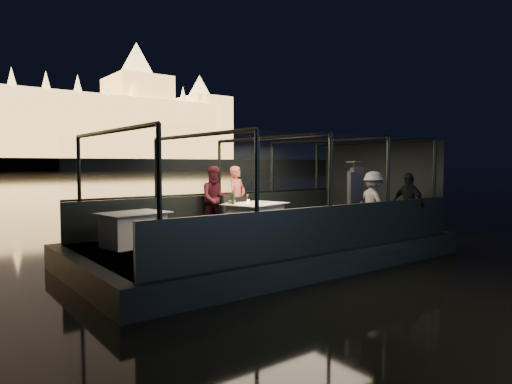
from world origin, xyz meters
TOP-DOWN VIEW (x-y plane):
  - boat_hull at (0.00, 0.00)m, footprint 8.60×4.40m
  - boat_deck at (0.00, 0.00)m, footprint 8.00×4.00m
  - gunwale_port at (0.00, 2.00)m, footprint 8.00×0.08m
  - gunwale_starboard at (0.00, -2.00)m, footprint 8.00×0.08m
  - cabin_glass_port at (0.00, 2.00)m, footprint 8.00×0.02m
  - cabin_glass_starboard at (0.00, -2.00)m, footprint 8.00×0.02m
  - cabin_roof_glass at (0.00, 0.00)m, footprint 8.00×4.00m
  - end_wall_fore at (-4.00, 0.00)m, footprint 0.02×4.00m
  - end_wall_aft at (4.00, 0.00)m, footprint 0.02×4.00m
  - canopy_ribs at (0.00, 0.00)m, footprint 8.00×4.00m
  - dining_table_central at (0.10, 0.56)m, footprint 1.69×1.43m
  - dining_table_aft at (-2.84, 0.88)m, footprint 1.48×1.17m
  - chair_port_left at (-0.13, 1.19)m, footprint 0.54×0.54m
  - chair_port_right at (0.24, 1.25)m, footprint 0.41×0.41m
  - coat_stand at (1.30, -1.47)m, footprint 0.58×0.51m
  - person_woman_coral at (0.25, 1.55)m, footprint 0.70×0.58m
  - person_man_maroon at (-0.36, 1.64)m, footprint 0.94×0.83m
  - passenger_stripe at (2.45, -1.10)m, footprint 0.75×1.09m
  - passenger_dark at (3.04, -1.67)m, footprint 0.39×0.89m
  - wine_bottle at (-0.50, 0.64)m, footprint 0.08×0.08m
  - bread_basket at (-0.44, 0.78)m, footprint 0.24×0.24m
  - amber_candle at (0.02, 0.74)m, footprint 0.07×0.07m
  - plate_near at (0.40, 0.66)m, footprint 0.30×0.30m
  - plate_far at (-0.41, 0.92)m, footprint 0.24×0.24m
  - wine_glass_white at (-0.49, 0.65)m, footprint 0.07×0.07m
  - wine_glass_red at (0.17, 0.98)m, footprint 0.08×0.08m

SIDE VIEW (x-z plane):
  - boat_hull at x=0.00m, z-range -0.50..0.50m
  - boat_deck at x=0.00m, z-range 0.46..0.50m
  - dining_table_central at x=0.10m, z-range 0.50..1.27m
  - dining_table_aft at x=-2.84m, z-range 0.53..1.24m
  - gunwale_port at x=0.00m, z-range 0.50..1.40m
  - gunwale_starboard at x=0.00m, z-range 0.50..1.40m
  - chair_port_left at x=-0.13m, z-range 0.49..1.41m
  - chair_port_right at x=0.24m, z-range 0.52..1.38m
  - person_woman_coral at x=0.25m, z-range 0.42..2.08m
  - person_man_maroon at x=-0.36m, z-range 0.42..2.08m
  - plate_near at x=0.40m, z-range 1.26..1.28m
  - plate_far at x=-0.41m, z-range 1.27..1.28m
  - bread_basket at x=-0.44m, z-range 1.27..1.34m
  - amber_candle at x=0.02m, z-range 1.26..1.35m
  - passenger_stripe at x=2.45m, z-range 0.58..2.12m
  - passenger_dark at x=3.04m, z-range 0.60..2.10m
  - wine_glass_white at x=-0.49m, z-range 1.27..1.45m
  - wine_glass_red at x=0.17m, z-range 1.27..1.45m
  - coat_stand at x=1.30m, z-range 0.50..2.30m
  - wine_bottle at x=-0.50m, z-range 1.25..1.58m
  - end_wall_fore at x=-4.00m, z-range 0.50..2.80m
  - end_wall_aft at x=4.00m, z-range 0.50..2.80m
  - canopy_ribs at x=0.00m, z-range 0.50..2.80m
  - cabin_glass_port at x=0.00m, z-range 1.40..2.80m
  - cabin_glass_starboard at x=0.00m, z-range 1.40..2.80m
  - cabin_roof_glass at x=0.00m, z-range 2.79..2.81m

